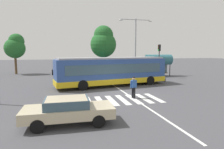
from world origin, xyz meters
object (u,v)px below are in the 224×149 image
at_px(parked_car_teal, 93,69).
at_px(traffic_light_far_corner, 159,55).
at_px(background_tree_left, 15,46).
at_px(parked_car_black, 59,69).
at_px(parked_car_blue, 107,68).
at_px(city_transit_bus, 112,71).
at_px(background_tree_right, 103,42).
at_px(pedestrian_crossing_street, 134,86).
at_px(parked_car_charcoal, 75,69).
at_px(twin_arm_street_lamp, 136,40).
at_px(foreground_sedan, 68,109).
at_px(bus_stop_shelter, 159,60).

xyz_separation_m(parked_car_teal, traffic_light_far_corner, (8.27, -7.53, 2.37)).
bearing_deg(background_tree_left, parked_car_black, -11.74).
xyz_separation_m(parked_car_blue, traffic_light_far_corner, (5.74, -7.77, 2.37)).
distance_m(city_transit_bus, background_tree_right, 15.08).
bearing_deg(background_tree_right, parked_car_black, -170.62).
xyz_separation_m(pedestrian_crossing_street, parked_car_teal, (-0.35, 18.39, -0.20)).
bearing_deg(traffic_light_far_corner, background_tree_right, 122.79).
xyz_separation_m(parked_car_charcoal, parked_car_blue, (5.50, -0.45, 0.00)).
bearing_deg(parked_car_blue, twin_arm_street_lamp, -49.74).
distance_m(parked_car_blue, traffic_light_far_corner, 9.95).
bearing_deg(foreground_sedan, twin_arm_street_lamp, 59.95).
xyz_separation_m(parked_car_charcoal, background_tree_right, (5.16, 1.22, 4.66)).
height_order(parked_car_charcoal, parked_car_blue, same).
relative_size(city_transit_bus, background_tree_right, 1.49).
xyz_separation_m(pedestrian_crossing_street, background_tree_right, (1.83, 20.31, 4.46)).
xyz_separation_m(foreground_sedan, background_tree_left, (-7.57, 24.76, 3.78)).
distance_m(traffic_light_far_corner, background_tree_left, 22.79).
height_order(parked_car_blue, traffic_light_far_corner, traffic_light_far_corner).
bearing_deg(parked_car_black, foreground_sedan, -87.83).
height_order(pedestrian_crossing_street, traffic_light_far_corner, traffic_light_far_corner).
bearing_deg(foreground_sedan, parked_car_teal, 78.07).
bearing_deg(background_tree_left, pedestrian_crossing_street, -58.03).
distance_m(city_transit_bus, parked_car_teal, 12.55).
bearing_deg(bus_stop_shelter, pedestrian_crossing_street, -124.99).
bearing_deg(parked_car_black, background_tree_right, 9.38).
distance_m(twin_arm_street_lamp, background_tree_right, 7.03).
height_order(parked_car_charcoal, twin_arm_street_lamp, twin_arm_street_lamp).
height_order(foreground_sedan, background_tree_right, background_tree_right).
height_order(foreground_sedan, parked_car_charcoal, same).
bearing_deg(background_tree_left, twin_arm_street_lamp, -17.86).
relative_size(city_transit_bus, background_tree_left, 1.89).
relative_size(parked_car_black, parked_car_blue, 1.01).
bearing_deg(parked_car_charcoal, twin_arm_street_lamp, -27.12).
bearing_deg(parked_car_charcoal, bus_stop_shelter, -29.72).
bearing_deg(parked_car_blue, bus_stop_shelter, -44.71).
xyz_separation_m(city_transit_bus, parked_car_teal, (-0.14, 12.52, -0.82)).
height_order(parked_car_charcoal, bus_stop_shelter, bus_stop_shelter).
bearing_deg(background_tree_right, bus_stop_shelter, -49.88).
bearing_deg(parked_car_black, city_transit_bus, -66.06).
xyz_separation_m(city_transit_bus, foreground_sedan, (-4.95, -10.23, -0.82)).
bearing_deg(parked_car_charcoal, background_tree_left, 172.06).
bearing_deg(foreground_sedan, background_tree_right, 74.17).
xyz_separation_m(parked_car_black, background_tree_left, (-6.69, 1.39, 3.78)).
bearing_deg(twin_arm_street_lamp, parked_car_charcoal, 152.88).
bearing_deg(twin_arm_street_lamp, city_transit_bus, -124.66).
bearing_deg(traffic_light_far_corner, foreground_sedan, -130.67).
height_order(parked_car_black, background_tree_right, background_tree_right).
height_order(pedestrian_crossing_street, background_tree_right, background_tree_right).
distance_m(foreground_sedan, parked_car_black, 23.38).
relative_size(foreground_sedan, twin_arm_street_lamp, 0.52).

